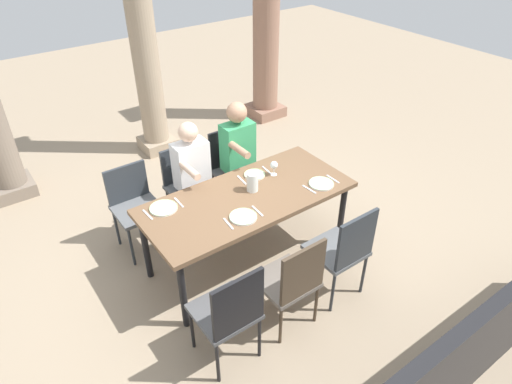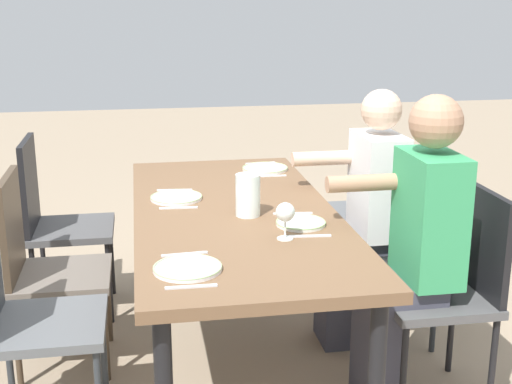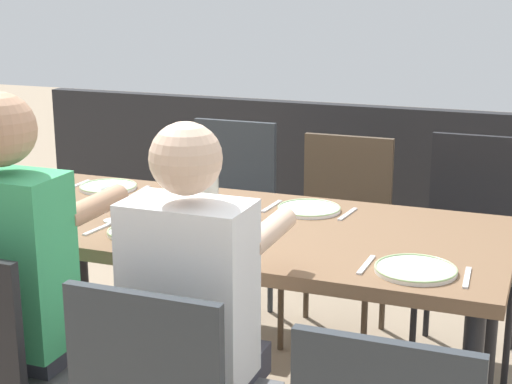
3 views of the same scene
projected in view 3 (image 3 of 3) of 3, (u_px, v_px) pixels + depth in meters
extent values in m
cube|color=brown|center=(232.00, 228.00, 2.85)|extent=(1.95, 0.88, 0.04)
cylinder|color=black|center=(490.00, 325.00, 2.96)|extent=(0.06, 0.06, 0.73)
cylinder|color=black|center=(81.00, 266.00, 3.58)|extent=(0.06, 0.06, 0.73)
cube|color=#4F4F50|center=(469.00, 259.00, 3.36)|extent=(0.44, 0.44, 0.04)
cube|color=black|center=(478.00, 191.00, 3.48)|extent=(0.42, 0.03, 0.50)
cylinder|color=black|center=(413.00, 323.00, 3.32)|extent=(0.03, 0.03, 0.45)
cylinder|color=black|center=(508.00, 337.00, 3.18)|extent=(0.03, 0.03, 0.45)
cylinder|color=black|center=(428.00, 291.00, 3.66)|extent=(0.03, 0.03, 0.45)
cube|color=#2D3338|center=(144.00, 374.00, 1.92)|extent=(0.42, 0.03, 0.42)
cube|color=#6A6158|center=(335.00, 249.00, 3.57)|extent=(0.44, 0.44, 0.04)
cube|color=#473828|center=(347.00, 187.00, 3.69)|extent=(0.42, 0.03, 0.48)
cylinder|color=#473828|center=(281.00, 306.00, 3.52)|extent=(0.03, 0.03, 0.42)
cylinder|color=#473828|center=(364.00, 318.00, 3.39)|extent=(0.03, 0.03, 0.42)
cylinder|color=#473828|center=(306.00, 277.00, 3.87)|extent=(0.03, 0.03, 0.42)
cylinder|color=#473828|center=(383.00, 288.00, 3.74)|extent=(0.03, 0.03, 0.42)
cube|color=#4F4F50|center=(11.00, 377.00, 2.36)|extent=(0.44, 0.44, 0.04)
cube|color=#5B5E61|center=(219.00, 229.00, 3.76)|extent=(0.44, 0.44, 0.04)
cube|color=#2D3338|center=(235.00, 170.00, 3.88)|extent=(0.42, 0.03, 0.49)
cylinder|color=#2D3338|center=(167.00, 286.00, 3.72)|extent=(0.03, 0.03, 0.45)
cylinder|color=#2D3338|center=(242.00, 297.00, 3.58)|extent=(0.03, 0.03, 0.45)
cylinder|color=#2D3338|center=(201.00, 260.00, 4.06)|extent=(0.03, 0.03, 0.45)
cylinder|color=#2D3338|center=(270.00, 269.00, 3.93)|extent=(0.03, 0.03, 0.45)
cube|color=#3F3F4C|center=(40.00, 344.00, 2.48)|extent=(0.28, 0.32, 0.10)
cube|color=#389E60|center=(10.00, 261.00, 2.30)|extent=(0.34, 0.20, 0.53)
cylinder|color=tan|center=(94.00, 206.00, 2.44)|extent=(0.07, 0.30, 0.07)
cube|color=#3F3F4C|center=(207.00, 372.00, 2.30)|extent=(0.28, 0.32, 0.10)
cube|color=white|center=(189.00, 290.00, 2.12)|extent=(0.34, 0.20, 0.49)
sphere|color=beige|center=(186.00, 159.00, 2.03)|extent=(0.19, 0.19, 0.19)
cylinder|color=beige|center=(268.00, 232.00, 2.26)|extent=(0.07, 0.30, 0.07)
cube|color=black|center=(364.00, 179.00, 4.79)|extent=(4.35, 0.10, 0.90)
cylinder|color=white|center=(416.00, 270.00, 2.36)|extent=(0.25, 0.25, 0.01)
torus|color=#A4C786|center=(416.00, 268.00, 2.35)|extent=(0.25, 0.25, 0.01)
cube|color=silver|center=(467.00, 277.00, 2.31)|extent=(0.02, 0.17, 0.01)
cube|color=silver|center=(366.00, 265.00, 2.41)|extent=(0.02, 0.17, 0.01)
cylinder|color=white|center=(309.00, 209.00, 2.99)|extent=(0.24, 0.24, 0.01)
torus|color=#A9CD91|center=(309.00, 207.00, 2.98)|extent=(0.24, 0.24, 0.01)
cube|color=silver|center=(348.00, 214.00, 2.94)|extent=(0.03, 0.17, 0.01)
cube|color=silver|center=(272.00, 206.00, 3.04)|extent=(0.03, 0.17, 0.01)
cylinder|color=white|center=(137.00, 232.00, 2.71)|extent=(0.20, 0.20, 0.01)
torus|color=#A4C786|center=(137.00, 230.00, 2.71)|extent=(0.21, 0.21, 0.01)
cylinder|color=white|center=(112.00, 221.00, 2.86)|extent=(0.06, 0.06, 0.00)
cylinder|color=white|center=(112.00, 211.00, 2.85)|extent=(0.01, 0.01, 0.07)
sphere|color=white|center=(111.00, 192.00, 2.83)|extent=(0.08, 0.08, 0.08)
cube|color=silver|center=(177.00, 238.00, 2.66)|extent=(0.03, 0.17, 0.01)
cube|color=silver|center=(100.00, 228.00, 2.77)|extent=(0.03, 0.17, 0.01)
cylinder|color=white|center=(108.00, 187.00, 3.31)|extent=(0.24, 0.24, 0.01)
torus|color=#A9CD91|center=(108.00, 186.00, 3.30)|extent=(0.24, 0.24, 0.01)
cube|color=silver|center=(140.00, 191.00, 3.25)|extent=(0.03, 0.17, 0.01)
cube|color=silver|center=(78.00, 185.00, 3.36)|extent=(0.02, 0.17, 0.01)
cylinder|color=white|center=(204.00, 199.00, 2.81)|extent=(0.11, 0.11, 0.18)
cylinder|color=#EFEAC6|center=(204.00, 206.00, 2.82)|extent=(0.10, 0.10, 0.12)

